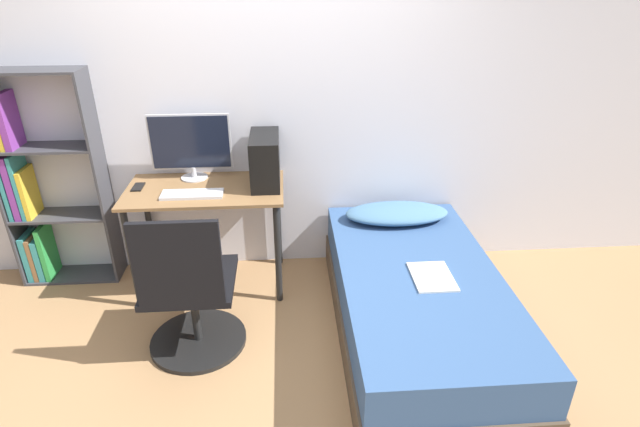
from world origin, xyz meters
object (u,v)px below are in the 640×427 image
(office_chair, at_px, (191,300))
(pc_tower, at_px, (265,160))
(bookshelf, at_px, (36,189))
(keyboard, at_px, (192,194))
(monitor, at_px, (191,145))
(bed, at_px, (417,302))

(office_chair, xyz_separation_m, pc_tower, (0.44, 0.79, 0.57))
(bookshelf, xyz_separation_m, pc_tower, (1.62, -0.11, 0.21))
(bookshelf, relative_size, keyboard, 3.84)
(monitor, height_order, keyboard, monitor)
(monitor, bearing_deg, pc_tower, -14.06)
(bookshelf, xyz_separation_m, office_chair, (1.17, -0.90, -0.36))
(bookshelf, bearing_deg, bed, -17.99)
(bed, distance_m, pc_tower, 1.38)
(bed, distance_m, monitor, 1.86)
(pc_tower, bearing_deg, bed, -37.50)
(pc_tower, bearing_deg, keyboard, -159.31)
(bookshelf, height_order, bed, bookshelf)
(bed, distance_m, keyboard, 1.62)
(office_chair, relative_size, bed, 0.51)
(bookshelf, height_order, pc_tower, bookshelf)
(office_chair, xyz_separation_m, bed, (1.38, 0.07, -0.14))
(bed, relative_size, monitor, 3.41)
(keyboard, bearing_deg, bed, -20.72)
(bookshelf, bearing_deg, office_chair, -37.47)
(office_chair, height_order, keyboard, office_chair)
(monitor, bearing_deg, office_chair, -85.54)
(monitor, relative_size, keyboard, 1.39)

